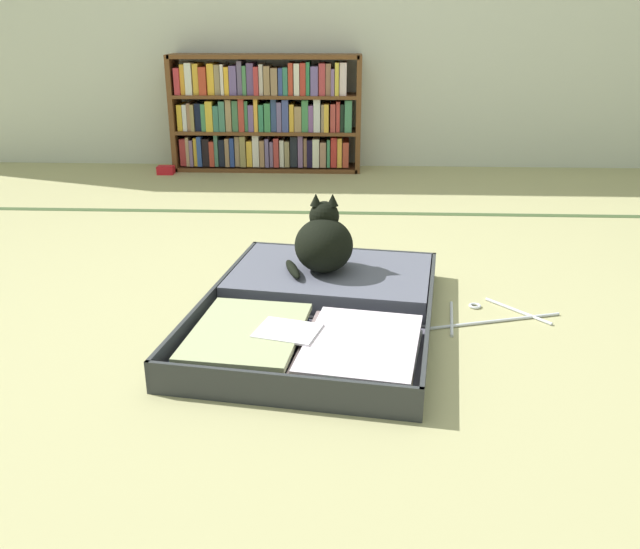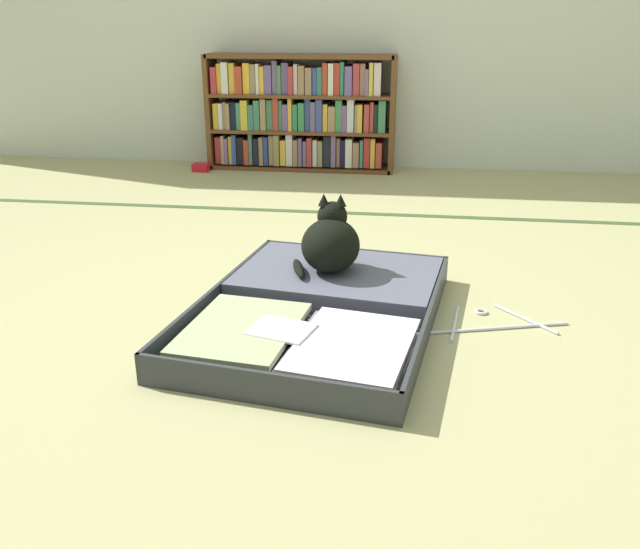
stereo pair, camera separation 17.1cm
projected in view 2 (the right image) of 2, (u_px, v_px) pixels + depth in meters
The scene contains 7 objects.
ground_plane at pixel (302, 320), 2.11m from camera, with size 10.00×10.00×0.00m, color tan.
tatami_border at pixel (343, 213), 3.27m from camera, with size 4.80×0.05×0.00m.
bookshelf at pixel (300, 114), 4.12m from camera, with size 1.17×0.24×0.70m.
open_suitcase at pixel (322, 306), 2.10m from camera, with size 0.83×1.07×0.09m.
black_cat at pixel (330, 243), 2.24m from camera, with size 0.24×0.24×0.26m.
clothes_hanger at pixel (492, 323), 2.07m from camera, with size 0.45×0.29×0.01m.
small_red_pouch at pixel (201, 167), 4.16m from camera, with size 0.10×0.07×0.05m.
Camera 2 is at (0.32, -1.89, 0.89)m, focal length 37.17 mm.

